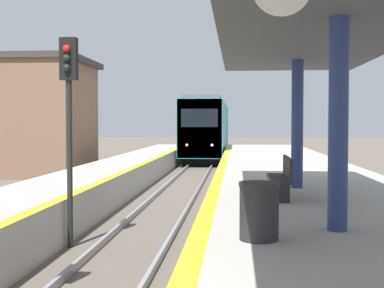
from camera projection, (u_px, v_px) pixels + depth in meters
The scene contains 5 objects.
train at pixel (209, 129), 42.74m from camera, with size 2.75×21.96×4.43m.
signal_mid at pixel (69, 101), 11.42m from camera, with size 0.36×0.31×4.51m.
station_canopy at pixel (339, 18), 8.13m from camera, with size 3.82×16.61×3.48m.
trash_bin at pixel (259, 211), 7.58m from camera, with size 0.58×0.58×0.83m.
bench at pixel (282, 176), 11.79m from camera, with size 0.44×1.69×0.92m.
Camera 1 is at (2.20, -1.66, 2.68)m, focal length 50.00 mm.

